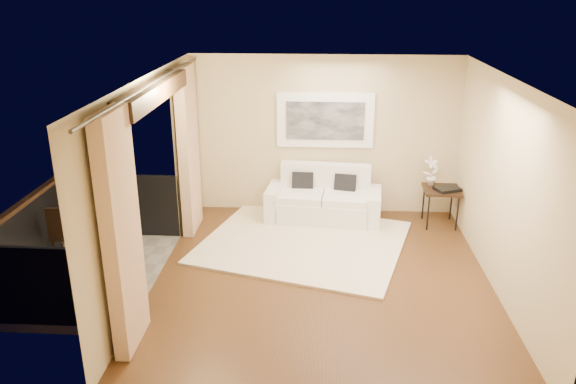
# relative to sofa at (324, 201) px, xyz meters

# --- Properties ---
(floor) EXTENTS (5.00, 5.00, 0.00)m
(floor) POSITION_rel_sofa_xyz_m (-0.02, -2.09, -0.32)
(floor) COLOR #503117
(floor) RESTS_ON ground
(room_shell) EXTENTS (5.00, 6.40, 5.00)m
(room_shell) POSITION_rel_sofa_xyz_m (-2.15, -2.09, 2.20)
(room_shell) COLOR white
(room_shell) RESTS_ON ground
(balcony) EXTENTS (1.81, 2.60, 1.17)m
(balcony) POSITION_rel_sofa_xyz_m (-3.32, -2.09, -0.14)
(balcony) COLOR #605B56
(balcony) RESTS_ON ground
(curtains) EXTENTS (0.16, 4.80, 2.64)m
(curtains) POSITION_rel_sofa_xyz_m (-2.13, -2.09, 1.01)
(curtains) COLOR tan
(curtains) RESTS_ON ground
(artwork) EXTENTS (1.62, 0.07, 0.92)m
(artwork) POSITION_rel_sofa_xyz_m (-0.01, 0.38, 1.30)
(artwork) COLOR white
(artwork) RESTS_ON room_shell
(rug) EXTENTS (3.54, 3.28, 0.04)m
(rug) POSITION_rel_sofa_xyz_m (-0.31, -0.99, -0.30)
(rug) COLOR beige
(rug) RESTS_ON floor
(sofa) EXTENTS (1.96, 0.99, 0.91)m
(sofa) POSITION_rel_sofa_xyz_m (0.00, 0.00, 0.00)
(sofa) COLOR white
(sofa) RESTS_ON floor
(side_table) EXTENTS (0.60, 0.60, 0.63)m
(side_table) POSITION_rel_sofa_xyz_m (1.91, -0.14, 0.26)
(side_table) COLOR black
(side_table) RESTS_ON floor
(tray) EXTENTS (0.46, 0.40, 0.05)m
(tray) POSITION_rel_sofa_xyz_m (1.98, -0.21, 0.34)
(tray) COLOR black
(tray) RESTS_ON side_table
(orchid) EXTENTS (0.31, 0.27, 0.50)m
(orchid) POSITION_rel_sofa_xyz_m (1.75, 0.01, 0.56)
(orchid) COLOR white
(orchid) RESTS_ON side_table
(bistro_table) EXTENTS (0.63, 0.63, 0.70)m
(bistro_table) POSITION_rel_sofa_xyz_m (-2.84, -2.23, 0.29)
(bistro_table) COLOR black
(bistro_table) RESTS_ON balcony
(balcony_chair_far) EXTENTS (0.42, 0.42, 0.88)m
(balcony_chair_far) POSITION_rel_sofa_xyz_m (-3.65, -1.84, 0.19)
(balcony_chair_far) COLOR black
(balcony_chair_far) RESTS_ON balcony
(balcony_chair_near) EXTENTS (0.39, 0.40, 0.90)m
(balcony_chair_near) POSITION_rel_sofa_xyz_m (-3.06, -2.18, 0.20)
(balcony_chair_near) COLOR black
(balcony_chair_near) RESTS_ON balcony
(ice_bucket) EXTENTS (0.18, 0.18, 0.20)m
(ice_bucket) POSITION_rel_sofa_xyz_m (-2.98, -2.10, 0.48)
(ice_bucket) COLOR white
(ice_bucket) RESTS_ON bistro_table
(candle) EXTENTS (0.06, 0.06, 0.07)m
(candle) POSITION_rel_sofa_xyz_m (-2.76, -2.14, 0.41)
(candle) COLOR red
(candle) RESTS_ON bistro_table
(vase) EXTENTS (0.04, 0.04, 0.18)m
(vase) POSITION_rel_sofa_xyz_m (-2.84, -2.38, 0.47)
(vase) COLOR silver
(vase) RESTS_ON bistro_table
(glass_a) EXTENTS (0.06, 0.06, 0.12)m
(glass_a) POSITION_rel_sofa_xyz_m (-2.72, -2.28, 0.44)
(glass_a) COLOR silver
(glass_a) RESTS_ON bistro_table
(glass_b) EXTENTS (0.06, 0.06, 0.12)m
(glass_b) POSITION_rel_sofa_xyz_m (-2.65, -2.22, 0.44)
(glass_b) COLOR silver
(glass_b) RESTS_ON bistro_table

